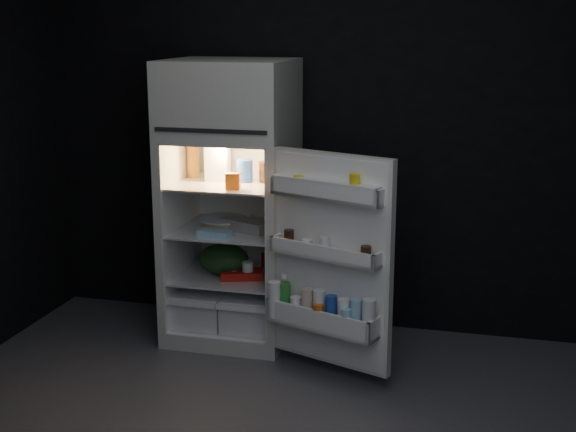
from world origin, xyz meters
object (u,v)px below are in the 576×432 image
(fridge_door, at_px, (328,266))
(yogurt_tray, at_px, (242,274))
(refrigerator, at_px, (232,192))
(milk_jug, at_px, (218,161))
(egg_carton, at_px, (245,225))

(fridge_door, bearing_deg, yogurt_tray, 148.41)
(refrigerator, xyz_separation_m, fridge_door, (0.73, -0.51, -0.28))
(milk_jug, relative_size, yogurt_tray, 0.91)
(refrigerator, relative_size, milk_jug, 7.42)
(refrigerator, height_order, milk_jug, refrigerator)
(milk_jug, bearing_deg, egg_carton, -28.03)
(milk_jug, bearing_deg, fridge_door, -38.69)
(milk_jug, height_order, yogurt_tray, milk_jug)
(yogurt_tray, bearing_deg, fridge_door, -49.53)
(egg_carton, xyz_separation_m, yogurt_tray, (-0.01, -0.04, -0.31))
(fridge_door, distance_m, milk_jug, 1.07)
(fridge_door, height_order, milk_jug, fridge_door)
(milk_jug, distance_m, yogurt_tray, 0.73)
(milk_jug, xyz_separation_m, egg_carton, (0.20, -0.07, -0.38))
(milk_jug, xyz_separation_m, yogurt_tray, (0.19, -0.11, -0.69))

